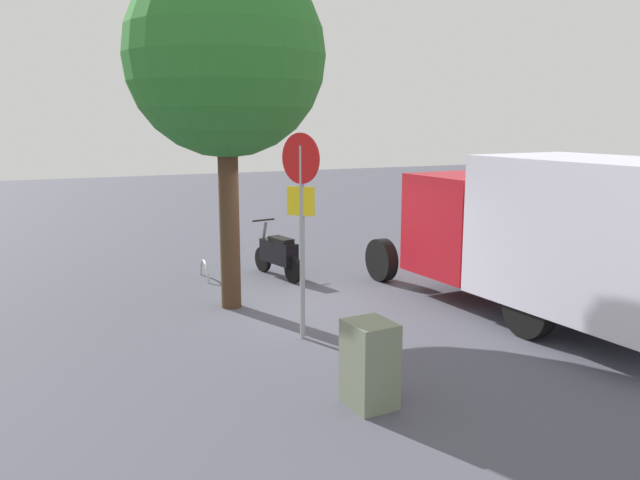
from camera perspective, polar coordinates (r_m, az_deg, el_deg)
name	(u,v)px	position (r m, az deg, el deg)	size (l,w,h in m)	color
ground_plane	(316,307)	(11.86, -0.34, -5.94)	(60.00, 60.00, 0.00)	#484955
box_truck_near	(548,229)	(11.47, 19.49, 0.89)	(6.93, 2.59, 2.80)	black
motorcycle	(278,254)	(13.97, -3.71, -1.22)	(1.80, 0.65, 1.20)	black
stop_sign	(301,204)	(9.74, -1.66, 3.23)	(0.71, 0.33, 3.19)	#9E9EA3
street_tree	(225,58)	(11.55, -8.39, 15.66)	(3.46, 3.46, 6.17)	#47301E
utility_cabinet	(370,364)	(7.80, 4.42, -10.88)	(0.59, 0.51, 1.04)	slate
bike_rack_hoop	(205,279)	(14.12, -10.17, -3.41)	(0.85, 0.85, 0.05)	#B7B7BC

